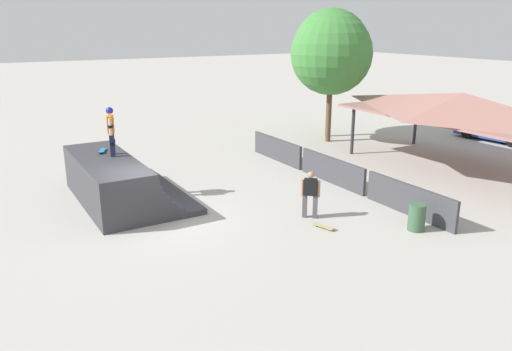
{
  "coord_description": "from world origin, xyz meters",
  "views": [
    {
      "loc": [
        14.75,
        -4.82,
        6.14
      ],
      "look_at": [
        -0.14,
        3.95,
        0.91
      ],
      "focal_mm": 35.0,
      "sensor_mm": 36.0,
      "label": 1
    }
  ],
  "objects_px": {
    "bystander_walking": "(310,192)",
    "parked_car_blue": "(497,130)",
    "skater_on_deck": "(111,128)",
    "skateboard_on_deck": "(102,151)",
    "skateboard_on_ground": "(324,226)",
    "tree_beside_pavilion": "(331,54)",
    "tree_far_back": "(331,48)",
    "trash_bin": "(417,217)"
  },
  "relations": [
    {
      "from": "skater_on_deck",
      "to": "skateboard_on_deck",
      "type": "distance_m",
      "value": 1.17
    },
    {
      "from": "bystander_walking",
      "to": "parked_car_blue",
      "type": "distance_m",
      "value": 16.23
    },
    {
      "from": "tree_beside_pavilion",
      "to": "trash_bin",
      "type": "bearing_deg",
      "value": -25.69
    },
    {
      "from": "skateboard_on_ground",
      "to": "tree_beside_pavilion",
      "type": "distance_m",
      "value": 13.22
    },
    {
      "from": "skater_on_deck",
      "to": "trash_bin",
      "type": "bearing_deg",
      "value": 59.55
    },
    {
      "from": "bystander_walking",
      "to": "skateboard_on_deck",
      "type": "bearing_deg",
      "value": -5.8
    },
    {
      "from": "skateboard_on_ground",
      "to": "tree_beside_pavilion",
      "type": "bearing_deg",
      "value": 124.06
    },
    {
      "from": "skater_on_deck",
      "to": "tree_far_back",
      "type": "relative_size",
      "value": 0.25
    },
    {
      "from": "skater_on_deck",
      "to": "tree_beside_pavilion",
      "type": "bearing_deg",
      "value": 121.95
    },
    {
      "from": "tree_far_back",
      "to": "skateboard_on_deck",
      "type": "bearing_deg",
      "value": -73.95
    },
    {
      "from": "skateboard_on_ground",
      "to": "parked_car_blue",
      "type": "xyz_separation_m",
      "value": [
        -5.04,
        15.88,
        0.54
      ]
    },
    {
      "from": "skateboard_on_ground",
      "to": "parked_car_blue",
      "type": "relative_size",
      "value": 0.18
    },
    {
      "from": "skater_on_deck",
      "to": "skateboard_on_deck",
      "type": "height_order",
      "value": "skater_on_deck"
    },
    {
      "from": "skateboard_on_ground",
      "to": "tree_far_back",
      "type": "distance_m",
      "value": 14.56
    },
    {
      "from": "skateboard_on_deck",
      "to": "skateboard_on_ground",
      "type": "height_order",
      "value": "skateboard_on_deck"
    },
    {
      "from": "bystander_walking",
      "to": "trash_bin",
      "type": "height_order",
      "value": "bystander_walking"
    },
    {
      "from": "skateboard_on_deck",
      "to": "skateboard_on_ground",
      "type": "relative_size",
      "value": 0.97
    },
    {
      "from": "tree_beside_pavilion",
      "to": "bystander_walking",
      "type": "bearing_deg",
      "value": -41.29
    },
    {
      "from": "skater_on_deck",
      "to": "skateboard_on_ground",
      "type": "height_order",
      "value": "skater_on_deck"
    },
    {
      "from": "skater_on_deck",
      "to": "skateboard_on_ground",
      "type": "bearing_deg",
      "value": 54.67
    },
    {
      "from": "tree_beside_pavilion",
      "to": "parked_car_blue",
      "type": "distance_m",
      "value": 10.17
    },
    {
      "from": "bystander_walking",
      "to": "tree_beside_pavilion",
      "type": "relative_size",
      "value": 0.23
    },
    {
      "from": "bystander_walking",
      "to": "trash_bin",
      "type": "bearing_deg",
      "value": 173.23
    },
    {
      "from": "bystander_walking",
      "to": "tree_far_back",
      "type": "relative_size",
      "value": 0.23
    },
    {
      "from": "skateboard_on_ground",
      "to": "skateboard_on_deck",
      "type": "bearing_deg",
      "value": -160.22
    },
    {
      "from": "trash_bin",
      "to": "tree_beside_pavilion",
      "type": "bearing_deg",
      "value": 154.31
    },
    {
      "from": "skateboard_on_deck",
      "to": "skateboard_on_ground",
      "type": "distance_m",
      "value": 8.62
    },
    {
      "from": "skateboard_on_deck",
      "to": "bystander_walking",
      "type": "bearing_deg",
      "value": 63.72
    },
    {
      "from": "bystander_walking",
      "to": "tree_beside_pavilion",
      "type": "height_order",
      "value": "tree_beside_pavilion"
    },
    {
      "from": "skateboard_on_deck",
      "to": "tree_beside_pavilion",
      "type": "bearing_deg",
      "value": 124.23
    },
    {
      "from": "bystander_walking",
      "to": "tree_beside_pavilion",
      "type": "bearing_deg",
      "value": -89.2
    },
    {
      "from": "skateboard_on_ground",
      "to": "skater_on_deck",
      "type": "bearing_deg",
      "value": -158.69
    },
    {
      "from": "tree_beside_pavilion",
      "to": "skater_on_deck",
      "type": "bearing_deg",
      "value": -74.35
    },
    {
      "from": "skateboard_on_ground",
      "to": "tree_beside_pavilion",
      "type": "xyz_separation_m",
      "value": [
        -9.65,
        7.78,
        4.61
      ]
    },
    {
      "from": "skater_on_deck",
      "to": "trash_bin",
      "type": "height_order",
      "value": "skater_on_deck"
    },
    {
      "from": "skateboard_on_ground",
      "to": "tree_far_back",
      "type": "relative_size",
      "value": 0.11
    },
    {
      "from": "bystander_walking",
      "to": "skateboard_on_ground",
      "type": "bearing_deg",
      "value": 122.58
    },
    {
      "from": "bystander_walking",
      "to": "skateboard_on_ground",
      "type": "distance_m",
      "value": 1.29
    },
    {
      "from": "bystander_walking",
      "to": "skateboard_on_ground",
      "type": "relative_size",
      "value": 1.98
    },
    {
      "from": "trash_bin",
      "to": "skateboard_on_ground",
      "type": "bearing_deg",
      "value": -123.28
    },
    {
      "from": "skater_on_deck",
      "to": "trash_bin",
      "type": "distance_m",
      "value": 10.77
    },
    {
      "from": "skater_on_deck",
      "to": "skateboard_on_ground",
      "type": "relative_size",
      "value": 2.16
    }
  ]
}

